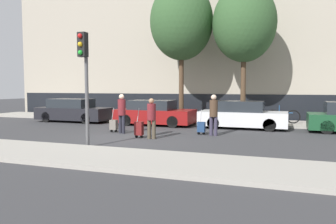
# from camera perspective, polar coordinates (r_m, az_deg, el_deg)

# --- Properties ---
(ground_plane) EXTENTS (80.00, 80.00, 0.00)m
(ground_plane) POSITION_cam_1_polar(r_m,az_deg,el_deg) (13.22, -6.44, -4.56)
(ground_plane) COLOR #38383A
(sidewalk_near) EXTENTS (28.00, 2.50, 0.12)m
(sidewalk_near) POSITION_cam_1_polar(r_m,az_deg,el_deg) (10.04, -15.99, -7.19)
(sidewalk_near) COLOR #A39E93
(sidewalk_near) RESTS_ON ground_plane
(sidewalk_far) EXTENTS (28.00, 3.00, 0.12)m
(sidewalk_far) POSITION_cam_1_polar(r_m,az_deg,el_deg) (19.69, 2.57, -1.44)
(sidewalk_far) COLOR #A39E93
(sidewalk_far) RESTS_ON ground_plane
(building_facade) EXTENTS (28.00, 2.58, 9.25)m
(building_facade) POSITION_cam_1_polar(r_m,az_deg,el_deg) (23.07, 5.18, 10.71)
(building_facade) COLOR #A89E8C
(building_facade) RESTS_ON ground_plane
(parked_car_0) EXTENTS (4.38, 1.71, 1.36)m
(parked_car_0) POSITION_cam_1_polar(r_m,az_deg,el_deg) (20.17, -16.20, 0.18)
(parked_car_0) COLOR black
(parked_car_0) RESTS_ON ground_plane
(parked_car_1) EXTENTS (4.19, 1.90, 1.34)m
(parked_car_1) POSITION_cam_1_polar(r_m,az_deg,el_deg) (17.72, -2.37, -0.22)
(parked_car_1) COLOR maroon
(parked_car_1) RESTS_ON ground_plane
(parked_car_2) EXTENTS (4.23, 1.74, 1.36)m
(parked_car_2) POSITION_cam_1_polar(r_m,az_deg,el_deg) (16.63, 12.73, -0.60)
(parked_car_2) COLOR silver
(parked_car_2) RESTS_ON ground_plane
(pedestrian_left) EXTENTS (0.34, 0.34, 1.74)m
(pedestrian_left) POSITION_cam_1_polar(r_m,az_deg,el_deg) (14.56, -8.06, 0.15)
(pedestrian_left) COLOR #23232D
(pedestrian_left) RESTS_ON ground_plane
(trolley_left) EXTENTS (0.34, 0.29, 1.10)m
(trolley_left) POSITION_cam_1_polar(r_m,az_deg,el_deg) (15.03, -9.44, -2.22)
(trolley_left) COLOR slate
(trolley_left) RESTS_ON ground_plane
(pedestrian_center) EXTENTS (0.35, 0.34, 1.60)m
(pedestrian_center) POSITION_cam_1_polar(r_m,az_deg,el_deg) (12.91, -2.89, -0.71)
(pedestrian_center) COLOR #4C4233
(pedestrian_center) RESTS_ON ground_plane
(trolley_center) EXTENTS (0.34, 0.29, 1.20)m
(trolley_center) POSITION_cam_1_polar(r_m,az_deg,el_deg) (13.19, -5.08, -2.87)
(trolley_center) COLOR maroon
(trolley_center) RESTS_ON ground_plane
(pedestrian_right) EXTENTS (0.35, 0.34, 1.73)m
(pedestrian_right) POSITION_cam_1_polar(r_m,az_deg,el_deg) (13.88, 7.94, -0.05)
(pedestrian_right) COLOR #383347
(pedestrian_right) RESTS_ON ground_plane
(trolley_right) EXTENTS (0.34, 0.29, 1.09)m
(trolley_right) POSITION_cam_1_polar(r_m,az_deg,el_deg) (14.14, 5.82, -2.62)
(trolley_right) COLOR navy
(trolley_right) RESTS_ON ground_plane
(traffic_light) EXTENTS (0.28, 0.47, 3.83)m
(traffic_light) POSITION_cam_1_polar(r_m,az_deg,el_deg) (11.31, -14.35, 7.71)
(traffic_light) COLOR #515154
(traffic_light) RESTS_ON ground_plane
(parked_bicycle) EXTENTS (1.77, 0.06, 0.96)m
(parked_bicycle) POSITION_cam_1_polar(r_m,az_deg,el_deg) (18.57, 19.36, -0.70)
(parked_bicycle) COLOR black
(parked_bicycle) RESTS_ON sidewalk_far
(bare_tree_near_crossing) EXTENTS (3.63, 3.63, 7.92)m
(bare_tree_near_crossing) POSITION_cam_1_polar(r_m,az_deg,el_deg) (19.55, 2.36, 15.41)
(bare_tree_near_crossing) COLOR #4C3826
(bare_tree_near_crossing) RESTS_ON sidewalk_far
(bare_tree_down_street) EXTENTS (3.42, 3.42, 7.46)m
(bare_tree_down_street) POSITION_cam_1_polar(r_m,az_deg,el_deg) (18.72, 13.14, 14.77)
(bare_tree_down_street) COLOR #4C3826
(bare_tree_down_street) RESTS_ON sidewalk_far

